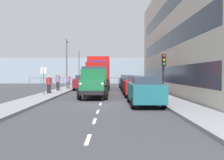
% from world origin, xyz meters
% --- Properties ---
extents(ground_plane, '(80.00, 80.00, 0.00)m').
position_xyz_m(ground_plane, '(0.00, -7.96, 0.00)').
color(ground_plane, '#38383D').
extents(sidewalk_left, '(2.10, 39.50, 0.15)m').
position_xyz_m(sidewalk_left, '(-4.67, -7.96, 0.07)').
color(sidewalk_left, gray).
rests_on(sidewalk_left, ground_plane).
extents(sidewalk_right, '(2.10, 39.50, 0.15)m').
position_xyz_m(sidewalk_right, '(4.67, -7.96, 0.07)').
color(sidewalk_right, gray).
rests_on(sidewalk_right, ground_plane).
extents(road_centreline_markings, '(0.12, 34.94, 0.01)m').
position_xyz_m(road_centreline_markings, '(0.00, -7.03, 0.00)').
color(road_centreline_markings, silver).
rests_on(road_centreline_markings, ground_plane).
extents(building_terrace, '(8.90, 26.52, 11.01)m').
position_xyz_m(building_terrace, '(-10.15, -7.59, 5.51)').
color(building_terrace, beige).
rests_on(building_terrace, ground_plane).
extents(sea_horizon, '(80.00, 0.80, 5.00)m').
position_xyz_m(sea_horizon, '(0.00, -30.71, 2.50)').
color(sea_horizon, '#8C9EAD').
rests_on(sea_horizon, ground_plane).
extents(seawall_railing, '(28.08, 0.08, 1.20)m').
position_xyz_m(seawall_railing, '(-0.00, -27.11, 0.92)').
color(seawall_railing, '#4C5156').
rests_on(seawall_railing, ground_plane).
extents(truck_vintage_green, '(2.17, 5.64, 2.43)m').
position_xyz_m(truck_vintage_green, '(0.66, -3.64, 1.18)').
color(truck_vintage_green, black).
rests_on(truck_vintage_green, ground_plane).
extents(lorry_cargo_red, '(2.58, 8.20, 3.87)m').
position_xyz_m(lorry_cargo_red, '(0.82, -13.75, 2.08)').
color(lorry_cargo_red, red).
rests_on(lorry_cargo_red, ground_plane).
extents(car_teal_kerbside_near, '(1.86, 4.31, 1.72)m').
position_xyz_m(car_teal_kerbside_near, '(-2.66, 0.51, 0.90)').
color(car_teal_kerbside_near, '#1E6670').
rests_on(car_teal_kerbside_near, ground_plane).
extents(car_red_kerbside_1, '(1.90, 4.41, 1.72)m').
position_xyz_m(car_red_kerbside_1, '(-2.66, -5.05, 0.90)').
color(car_red_kerbside_1, '#B21E1E').
rests_on(car_red_kerbside_1, ground_plane).
extents(car_black_kerbside_2, '(1.86, 4.17, 1.72)m').
position_xyz_m(car_black_kerbside_2, '(-2.66, -10.32, 0.90)').
color(car_black_kerbside_2, black).
rests_on(car_black_kerbside_2, ground_plane).
extents(car_navy_kerbside_3, '(1.82, 3.83, 1.72)m').
position_xyz_m(car_navy_kerbside_3, '(-2.66, -16.00, 0.89)').
color(car_navy_kerbside_3, navy).
rests_on(car_navy_kerbside_3, ground_plane).
extents(car_maroon_oppositeside_0, '(1.85, 4.56, 1.72)m').
position_xyz_m(car_maroon_oppositeside_0, '(2.66, -12.92, 0.90)').
color(car_maroon_oppositeside_0, maroon).
rests_on(car_maroon_oppositeside_0, ground_plane).
extents(car_white_oppositeside_1, '(1.93, 4.05, 1.72)m').
position_xyz_m(car_white_oppositeside_1, '(2.66, -19.38, 0.90)').
color(car_white_oppositeside_1, white).
rests_on(car_white_oppositeside_1, ground_plane).
extents(pedestrian_by_lamp, '(0.53, 0.34, 1.59)m').
position_xyz_m(pedestrian_by_lamp, '(4.92, -6.45, 1.08)').
color(pedestrian_by_lamp, black).
rests_on(pedestrian_by_lamp, sidewalk_right).
extents(pedestrian_couple_a, '(0.53, 0.34, 1.80)m').
position_xyz_m(pedestrian_couple_a, '(4.87, -9.64, 1.22)').
color(pedestrian_couple_a, black).
rests_on(pedestrian_couple_a, sidewalk_right).
extents(pedestrian_couple_b, '(0.53, 0.34, 1.64)m').
position_xyz_m(pedestrian_couple_b, '(4.31, -12.51, 1.11)').
color(pedestrian_couple_b, '#4C473D').
rests_on(pedestrian_couple_b, sidewalk_right).
extents(traffic_light_near, '(0.28, 0.41, 3.20)m').
position_xyz_m(traffic_light_near, '(-4.63, -3.18, 2.47)').
color(traffic_light_near, black).
rests_on(traffic_light_near, sidewalk_left).
extents(lamp_post_promenade, '(0.32, 1.14, 5.85)m').
position_xyz_m(lamp_post_promenade, '(4.64, -13.40, 3.67)').
color(lamp_post_promenade, '#59595B').
rests_on(lamp_post_promenade, sidewalk_right).
extents(lamp_post_far, '(0.32, 1.14, 5.55)m').
position_xyz_m(lamp_post_far, '(4.65, -24.03, 3.52)').
color(lamp_post_far, '#59595B').
rests_on(lamp_post_far, sidewalk_right).
extents(street_sign, '(0.50, 0.07, 2.25)m').
position_xyz_m(street_sign, '(4.92, -4.85, 1.68)').
color(street_sign, '#4C4C4C').
rests_on(street_sign, sidewalk_right).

